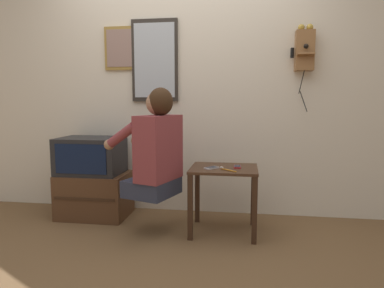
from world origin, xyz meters
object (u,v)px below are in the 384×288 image
(wall_mirror, at_px, (155,61))
(framed_picture, at_px, (122,48))
(person, at_px, (156,148))
(cell_phone_held, at_px, (212,168))
(toothbrush, at_px, (227,170))
(wall_phone_antique, at_px, (304,49))
(television, at_px, (91,156))
(cell_phone_spare, at_px, (237,167))

(wall_mirror, bearing_deg, framed_picture, 179.47)
(person, relative_size, cell_phone_held, 6.67)
(person, height_order, framed_picture, framed_picture)
(toothbrush, bearing_deg, wall_phone_antique, -7.32)
(television, bearing_deg, framed_picture, 50.39)
(wall_phone_antique, distance_m, framed_picture, 1.75)
(person, bearing_deg, toothbrush, -70.91)
(cell_phone_spare, bearing_deg, person, -168.88)
(person, distance_m, cell_phone_held, 0.49)
(wall_mirror, xyz_separation_m, cell_phone_held, (0.62, -0.57, -0.94))
(cell_phone_spare, xyz_separation_m, toothbrush, (-0.08, -0.14, 0.00))
(wall_phone_antique, bearing_deg, person, -154.65)
(framed_picture, xyz_separation_m, wall_mirror, (0.34, -0.00, -0.13))
(framed_picture, relative_size, wall_mirror, 0.53)
(cell_phone_held, height_order, toothbrush, toothbrush)
(person, relative_size, framed_picture, 2.12)
(cell_phone_held, bearing_deg, toothbrush, 13.58)
(framed_picture, relative_size, cell_phone_held, 3.14)
(television, bearing_deg, wall_phone_antique, 6.85)
(person, height_order, cell_phone_spare, person)
(wall_phone_antique, xyz_separation_m, framed_picture, (-1.74, 0.04, 0.06))
(framed_picture, height_order, cell_phone_held, framed_picture)
(wall_mirror, distance_m, cell_phone_held, 1.26)
(cell_phone_spare, bearing_deg, toothbrush, -120.01)
(person, xyz_separation_m, cell_phone_spare, (0.67, 0.15, -0.17))
(framed_picture, bearing_deg, wall_phone_antique, -1.46)
(cell_phone_spare, bearing_deg, wall_mirror, 148.53)
(wall_phone_antique, relative_size, wall_mirror, 0.99)
(television, xyz_separation_m, cell_phone_spare, (1.40, -0.21, -0.03))
(framed_picture, xyz_separation_m, toothbrush, (1.09, -0.63, -1.07))
(cell_phone_held, height_order, cell_phone_spare, same)
(wall_phone_antique, height_order, wall_mirror, wall_mirror)
(wall_phone_antique, relative_size, cell_phone_spare, 6.27)
(cell_phone_held, xyz_separation_m, cell_phone_spare, (0.21, 0.08, 0.00))
(wall_mirror, bearing_deg, television, -153.93)
(cell_phone_held, relative_size, toothbrush, 0.99)
(wall_mirror, xyz_separation_m, toothbrush, (0.75, -0.63, -0.94))
(wall_phone_antique, distance_m, cell_phone_held, 1.38)
(wall_phone_antique, bearing_deg, wall_mirror, 178.32)
(cell_phone_held, bearing_deg, cell_phone_spare, 60.90)
(toothbrush, bearing_deg, wall_mirror, 90.93)
(cell_phone_held, distance_m, toothbrush, 0.14)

